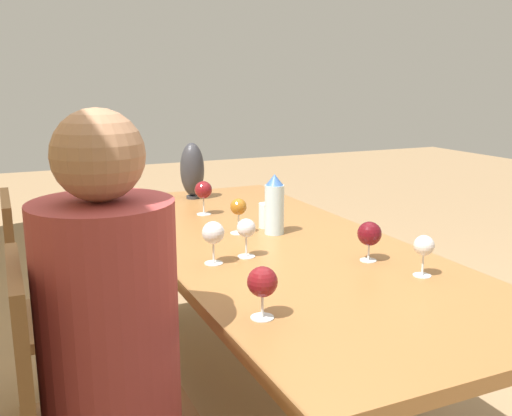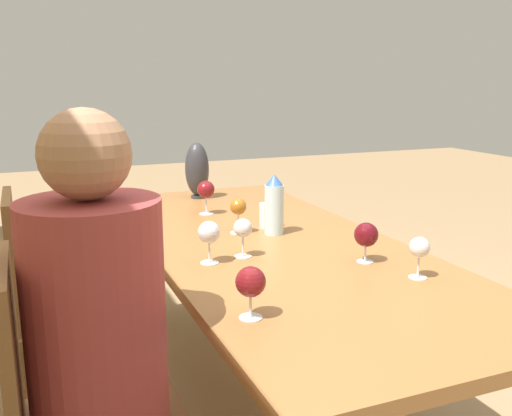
{
  "view_description": "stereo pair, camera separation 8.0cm",
  "coord_description": "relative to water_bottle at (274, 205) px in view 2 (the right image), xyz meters",
  "views": [
    {
      "loc": [
        -1.9,
        0.93,
        1.34
      ],
      "look_at": [
        0.16,
        0.0,
        0.82
      ],
      "focal_mm": 40.0,
      "sensor_mm": 36.0,
      "label": 1
    },
    {
      "loc": [
        -1.93,
        0.86,
        1.34
      ],
      "look_at": [
        0.16,
        0.0,
        0.82
      ],
      "focal_mm": 40.0,
      "sensor_mm": 36.0,
      "label": 2
    }
  ],
  "objects": [
    {
      "name": "ground_plane",
      "position": [
        -0.1,
        0.06,
        -0.84
      ],
      "size": [
        14.0,
        14.0,
        0.0
      ],
      "primitive_type": "plane",
      "color": "#937551"
    },
    {
      "name": "dining_table",
      "position": [
        -0.1,
        0.06,
        -0.19
      ],
      "size": [
        2.21,
        0.92,
        0.72
      ],
      "color": "#936033",
      "rests_on": "ground_plane"
    },
    {
      "name": "water_bottle",
      "position": [
        0.0,
        0.0,
        0.0
      ],
      "size": [
        0.08,
        0.08,
        0.24
      ],
      "color": "silver",
      "rests_on": "dining_table"
    },
    {
      "name": "water_tumbler",
      "position": [
        0.1,
        -0.01,
        -0.07
      ],
      "size": [
        0.07,
        0.07,
        0.1
      ],
      "color": "silver",
      "rests_on": "dining_table"
    },
    {
      "name": "vase",
      "position": [
        0.8,
        0.08,
        0.03
      ],
      "size": [
        0.12,
        0.12,
        0.29
      ],
      "color": "#2D2D33",
      "rests_on": "dining_table"
    },
    {
      "name": "wine_glass_0",
      "position": [
        -0.65,
        -0.2,
        -0.02
      ],
      "size": [
        0.07,
        0.07,
        0.13
      ],
      "color": "silver",
      "rests_on": "dining_table"
    },
    {
      "name": "wine_glass_1",
      "position": [
        -0.45,
        -0.14,
        -0.02
      ],
      "size": [
        0.08,
        0.08,
        0.14
      ],
      "color": "silver",
      "rests_on": "dining_table"
    },
    {
      "name": "wine_glass_2",
      "position": [
        -0.24,
        0.23,
        -0.02
      ],
      "size": [
        0.07,
        0.07,
        0.14
      ],
      "color": "silver",
      "rests_on": "dining_table"
    },
    {
      "name": "wine_glass_3",
      "position": [
        0.06,
        0.13,
        -0.01
      ],
      "size": [
        0.07,
        0.07,
        0.14
      ],
      "color": "silver",
      "rests_on": "dining_table"
    },
    {
      "name": "wine_glass_4",
      "position": [
        -0.26,
        0.36,
        -0.01
      ],
      "size": [
        0.08,
        0.08,
        0.15
      ],
      "color": "silver",
      "rests_on": "dining_table"
    },
    {
      "name": "wine_glass_5",
      "position": [
        0.43,
        0.15,
        -0.01
      ],
      "size": [
        0.08,
        0.08,
        0.16
      ],
      "color": "silver",
      "rests_on": "dining_table"
    },
    {
      "name": "wine_glass_6",
      "position": [
        -0.74,
        0.4,
        -0.02
      ],
      "size": [
        0.08,
        0.08,
        0.14
      ],
      "color": "silver",
      "rests_on": "dining_table"
    },
    {
      "name": "chair_far",
      "position": [
        0.16,
        0.86,
        -0.34
      ],
      "size": [
        0.44,
        0.44,
        0.93
      ],
      "color": "brown",
      "rests_on": "ground_plane"
    },
    {
      "name": "person_near",
      "position": [
        -0.67,
        0.77,
        -0.16
      ],
      "size": [
        0.34,
        0.34,
        1.27
      ],
      "color": "#2D2D38",
      "rests_on": "ground_plane"
    }
  ]
}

